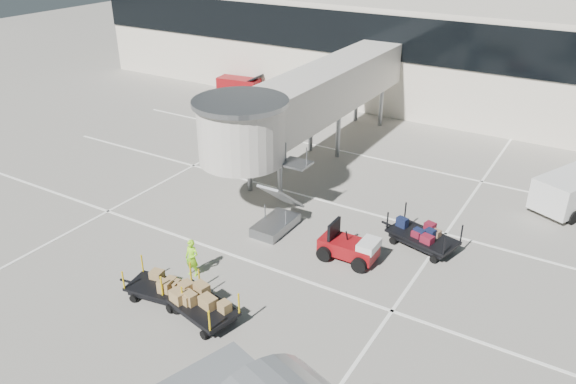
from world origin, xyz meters
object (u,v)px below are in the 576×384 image
ground_worker (192,258)px  belt_loader (239,86)px  baggage_tug (350,247)px  suitcase_cart (423,238)px  box_cart_far (164,288)px  box_cart_near (199,305)px

ground_worker → belt_loader: bearing=115.3°
baggage_tug → suitcase_cart: size_ratio=0.66×
suitcase_cart → belt_loader: size_ratio=1.00×
box_cart_far → belt_loader: 28.90m
suitcase_cart → box_cart_far: suitcase_cart is taller
baggage_tug → suitcase_cart: baggage_tug is taller
suitcase_cart → belt_loader: (-21.95, 15.83, 0.19)m
suitcase_cart → baggage_tug: bearing=-118.3°
suitcase_cart → ground_worker: 10.70m
suitcase_cart → box_cart_far: 12.04m
baggage_tug → belt_loader: bearing=136.3°
ground_worker → belt_loader: 27.15m
box_cart_near → box_cart_far: (-2.00, 0.16, -0.05)m
suitcase_cart → box_cart_near: size_ratio=1.03×
box_cart_near → ground_worker: size_ratio=2.27×
box_cart_far → box_cart_near: bearing=-13.9°
ground_worker → belt_loader: belt_loader is taller
box_cart_far → belt_loader: (-14.29, 25.12, 0.17)m
suitcase_cart → ground_worker: (-7.79, -7.33, 0.34)m
baggage_tug → box_cart_far: size_ratio=0.74×
box_cart_far → belt_loader: belt_loader is taller
box_cart_near → belt_loader: bearing=135.9°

